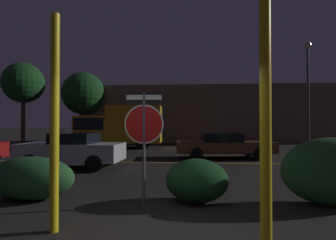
{
  "coord_description": "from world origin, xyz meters",
  "views": [
    {
      "loc": [
        0.5,
        -3.82,
        1.69
      ],
      "look_at": [
        -0.1,
        4.08,
        1.82
      ],
      "focal_mm": 28.0,
      "sensor_mm": 36.0,
      "label": 1
    }
  ],
  "objects_px": {
    "street_lamp": "(308,80)",
    "tree_1": "(83,94)",
    "hedge_bush_2": "(197,181)",
    "passing_car_3": "(224,145)",
    "hedge_bush_1": "(31,178)",
    "passing_car_2": "(72,150)",
    "hedge_bush_3": "(332,171)",
    "stop_sign": "(144,125)",
    "tree_0": "(23,83)",
    "delivery_truck": "(120,126)",
    "yellow_pole_left": "(55,122)",
    "yellow_pole_right": "(266,121)"
  },
  "relations": [
    {
      "from": "passing_car_2",
      "to": "tree_1",
      "type": "height_order",
      "value": "tree_1"
    },
    {
      "from": "yellow_pole_left",
      "to": "passing_car_2",
      "type": "height_order",
      "value": "yellow_pole_left"
    },
    {
      "from": "stop_sign",
      "to": "tree_0",
      "type": "height_order",
      "value": "tree_0"
    },
    {
      "from": "yellow_pole_left",
      "to": "passing_car_3",
      "type": "distance_m",
      "value": 10.08
    },
    {
      "from": "tree_1",
      "to": "passing_car_3",
      "type": "bearing_deg",
      "value": -41.8
    },
    {
      "from": "passing_car_2",
      "to": "street_lamp",
      "type": "bearing_deg",
      "value": -54.86
    },
    {
      "from": "hedge_bush_2",
      "to": "street_lamp",
      "type": "xyz_separation_m",
      "value": [
        7.85,
        12.43,
        4.23
      ]
    },
    {
      "from": "hedge_bush_2",
      "to": "yellow_pole_left",
      "type": "bearing_deg",
      "value": -143.01
    },
    {
      "from": "passing_car_2",
      "to": "yellow_pole_right",
      "type": "bearing_deg",
      "value": -136.93
    },
    {
      "from": "yellow_pole_left",
      "to": "passing_car_3",
      "type": "relative_size",
      "value": 0.7
    },
    {
      "from": "delivery_truck",
      "to": "tree_0",
      "type": "distance_m",
      "value": 10.04
    },
    {
      "from": "hedge_bush_3",
      "to": "street_lamp",
      "type": "bearing_deg",
      "value": 67.95
    },
    {
      "from": "passing_car_3",
      "to": "tree_1",
      "type": "distance_m",
      "value": 15.75
    },
    {
      "from": "hedge_bush_1",
      "to": "tree_1",
      "type": "distance_m",
      "value": 19.21
    },
    {
      "from": "street_lamp",
      "to": "stop_sign",
      "type": "bearing_deg",
      "value": -125.06
    },
    {
      "from": "hedge_bush_3",
      "to": "street_lamp",
      "type": "xyz_separation_m",
      "value": [
        5.04,
        12.44,
        3.99
      ]
    },
    {
      "from": "yellow_pole_left",
      "to": "passing_car_3",
      "type": "xyz_separation_m",
      "value": [
        3.88,
        9.24,
        -1.07
      ]
    },
    {
      "from": "passing_car_2",
      "to": "yellow_pole_left",
      "type": "bearing_deg",
      "value": -156.42
    },
    {
      "from": "hedge_bush_2",
      "to": "street_lamp",
      "type": "distance_m",
      "value": 15.29
    },
    {
      "from": "hedge_bush_3",
      "to": "yellow_pole_left",
      "type": "bearing_deg",
      "value": -161.41
    },
    {
      "from": "passing_car_3",
      "to": "delivery_truck",
      "type": "xyz_separation_m",
      "value": [
        -6.72,
        5.41,
        0.93
      ]
    },
    {
      "from": "hedge_bush_2",
      "to": "passing_car_2",
      "type": "height_order",
      "value": "passing_car_2"
    },
    {
      "from": "stop_sign",
      "to": "passing_car_3",
      "type": "xyz_separation_m",
      "value": [
        2.69,
        7.84,
        -1.02
      ]
    },
    {
      "from": "street_lamp",
      "to": "tree_1",
      "type": "height_order",
      "value": "street_lamp"
    },
    {
      "from": "stop_sign",
      "to": "street_lamp",
      "type": "distance_m",
      "value": 15.87
    },
    {
      "from": "stop_sign",
      "to": "tree_1",
      "type": "distance_m",
      "value": 20.21
    },
    {
      "from": "hedge_bush_3",
      "to": "tree_1",
      "type": "xyz_separation_m",
      "value": [
        -12.61,
        17.7,
        3.82
      ]
    },
    {
      "from": "stop_sign",
      "to": "passing_car_2",
      "type": "bearing_deg",
      "value": 125.65
    },
    {
      "from": "passing_car_2",
      "to": "tree_0",
      "type": "relative_size",
      "value": 0.58
    },
    {
      "from": "street_lamp",
      "to": "tree_1",
      "type": "bearing_deg",
      "value": 163.39
    },
    {
      "from": "yellow_pole_left",
      "to": "delivery_truck",
      "type": "distance_m",
      "value": 14.93
    },
    {
      "from": "delivery_truck",
      "to": "yellow_pole_right",
      "type": "bearing_deg",
      "value": -160.73
    },
    {
      "from": "hedge_bush_2",
      "to": "tree_0",
      "type": "relative_size",
      "value": 0.2
    },
    {
      "from": "passing_car_3",
      "to": "delivery_truck",
      "type": "distance_m",
      "value": 8.68
    },
    {
      "from": "passing_car_2",
      "to": "stop_sign",
      "type": "bearing_deg",
      "value": -139.86
    },
    {
      "from": "hedge_bush_1",
      "to": "tree_0",
      "type": "xyz_separation_m",
      "value": [
        -10.44,
        15.56,
        4.71
      ]
    },
    {
      "from": "passing_car_2",
      "to": "hedge_bush_1",
      "type": "bearing_deg",
      "value": -165.6
    },
    {
      "from": "hedge_bush_2",
      "to": "passing_car_3",
      "type": "distance_m",
      "value": 7.68
    },
    {
      "from": "hedge_bush_2",
      "to": "hedge_bush_3",
      "type": "bearing_deg",
      "value": -0.25
    },
    {
      "from": "hedge_bush_3",
      "to": "street_lamp",
      "type": "distance_m",
      "value": 14.0
    },
    {
      "from": "yellow_pole_right",
      "to": "hedge_bush_3",
      "type": "distance_m",
      "value": 3.04
    },
    {
      "from": "hedge_bush_3",
      "to": "delivery_truck",
      "type": "height_order",
      "value": "delivery_truck"
    },
    {
      "from": "hedge_bush_3",
      "to": "tree_0",
      "type": "bearing_deg",
      "value": 137.59
    },
    {
      "from": "hedge_bush_2",
      "to": "passing_car_3",
      "type": "xyz_separation_m",
      "value": [
        1.59,
        7.51,
        0.19
      ]
    },
    {
      "from": "hedge_bush_1",
      "to": "passing_car_2",
      "type": "distance_m",
      "value": 4.33
    },
    {
      "from": "street_lamp",
      "to": "tree_1",
      "type": "xyz_separation_m",
      "value": [
        -17.65,
        5.26,
        -0.17
      ]
    },
    {
      "from": "yellow_pole_left",
      "to": "tree_0",
      "type": "bearing_deg",
      "value": 124.55
    },
    {
      "from": "hedge_bush_1",
      "to": "hedge_bush_2",
      "type": "bearing_deg",
      "value": 1.23
    },
    {
      "from": "delivery_truck",
      "to": "tree_1",
      "type": "bearing_deg",
      "value": 41.93
    },
    {
      "from": "hedge_bush_3",
      "to": "street_lamp",
      "type": "relative_size",
      "value": 0.29
    }
  ]
}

